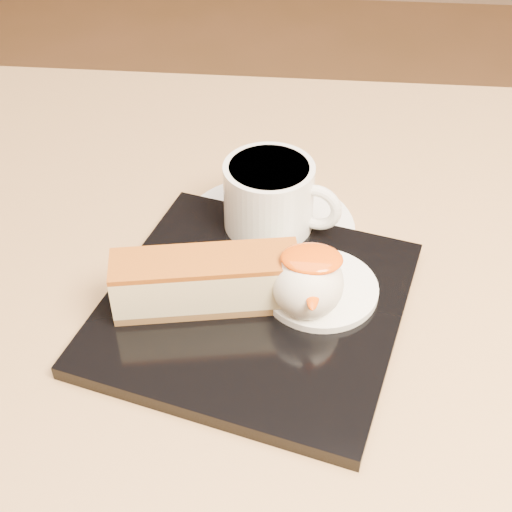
# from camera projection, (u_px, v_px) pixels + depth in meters

# --- Properties ---
(table) EXTENTS (0.80, 0.80, 0.72)m
(table) POSITION_uv_depth(u_px,v_px,m) (228.00, 440.00, 0.65)
(table) COLOR black
(table) RESTS_ON ground
(dessert_plate) EXTENTS (0.27, 0.27, 0.01)m
(dessert_plate) POSITION_uv_depth(u_px,v_px,m) (254.00, 306.00, 0.55)
(dessert_plate) COLOR black
(dessert_plate) RESTS_ON table
(cheesecake) EXTENTS (0.14, 0.06, 0.04)m
(cheesecake) POSITION_uv_depth(u_px,v_px,m) (206.00, 281.00, 0.53)
(cheesecake) COLOR brown
(cheesecake) RESTS_ON dessert_plate
(cream_smear) EXTENTS (0.09, 0.09, 0.01)m
(cream_smear) POSITION_uv_depth(u_px,v_px,m) (320.00, 288.00, 0.55)
(cream_smear) COLOR white
(cream_smear) RESTS_ON dessert_plate
(ice_cream_scoop) EXTENTS (0.05, 0.05, 0.05)m
(ice_cream_scoop) POSITION_uv_depth(u_px,v_px,m) (307.00, 283.00, 0.52)
(ice_cream_scoop) COLOR white
(ice_cream_scoop) RESTS_ON cream_smear
(mango_sauce) EXTENTS (0.04, 0.03, 0.01)m
(mango_sauce) POSITION_uv_depth(u_px,v_px,m) (312.00, 259.00, 0.51)
(mango_sauce) COLOR #E84D07
(mango_sauce) RESTS_ON ice_cream_scoop
(mint_sprig) EXTENTS (0.03, 0.02, 0.00)m
(mint_sprig) POSITION_uv_depth(u_px,v_px,m) (284.00, 262.00, 0.57)
(mint_sprig) COLOR green
(mint_sprig) RESTS_ON cream_smear
(saucer) EXTENTS (0.15, 0.15, 0.01)m
(saucer) POSITION_uv_depth(u_px,v_px,m) (268.00, 230.00, 0.62)
(saucer) COLOR white
(saucer) RESTS_ON table
(coffee_cup) EXTENTS (0.10, 0.08, 0.06)m
(coffee_cup) POSITION_uv_depth(u_px,v_px,m) (271.00, 196.00, 0.59)
(coffee_cup) COLOR white
(coffee_cup) RESTS_ON saucer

